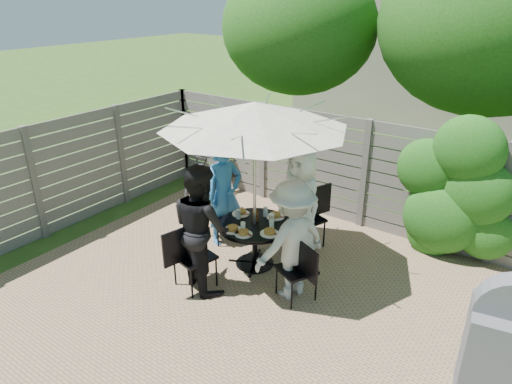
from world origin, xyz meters
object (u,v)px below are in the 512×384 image
Objects in this scene: person_left at (224,194)px; glass_left at (238,214)px; umbrella at (254,116)px; glass_right at (272,224)px; chair_front at (194,269)px; chair_right at (297,281)px; plate_right at (270,232)px; glass_back at (266,212)px; patio_table at (255,236)px; person_right at (292,240)px; plate_front at (233,229)px; coffee_cup at (272,218)px; bicycle at (220,171)px; glass_front at (243,227)px; person_back at (301,201)px; bbq_grill at (507,355)px; chair_left at (221,221)px; plate_back at (275,216)px; syrup_jug at (255,216)px; person_front at (201,228)px; plate_left at (241,213)px; chair_back at (307,229)px.

person_left is 0.58m from glass_left.
glass_right is (0.28, 0.01, -1.47)m from umbrella.
person_left is 1.72× the size of chair_front.
glass_left is (-1.18, 0.33, 0.48)m from chair_right.
glass_back is at bearing 130.44° from plate_right.
plate_right is (0.34, -0.13, 0.23)m from patio_table.
person_right is at bearing -20.38° from umbrella.
plate_front is 0.59m from coffee_cup.
person_left is at bearing -47.65° from bicycle.
chair_right is 3.38× the size of plate_front.
glass_front is (0.01, -0.28, 0.27)m from patio_table.
glass_front is 2.78m from bicycle.
plate_front is (0.21, 0.57, 0.41)m from chair_front.
person_back reaches higher than bbq_grill.
patio_table is at bearing -90.00° from person_back.
chair_left reaches higher than plate_back.
coffee_cup is (0.21, 0.10, -0.02)m from syrup_jug.
person_front reaches higher than plate_right.
person_back is 1.38m from chair_right.
glass_left is at bearing -133.38° from glass_back.
person_front is 6.64× the size of plate_right.
chair_front is 1.08× the size of chair_right.
plate_front is (-0.25, -0.67, 0.00)m from plate_back.
person_front is (0.49, -1.07, 0.05)m from person_left.
chair_left is 0.84m from glass_left.
glass_left is 2.38m from bicycle.
glass_front is (-0.77, 0.01, -0.05)m from person_right.
bicycle reaches higher than syrup_jug.
plate_left is (-0.34, 0.13, -1.52)m from umbrella.
chair_front reaches higher than plate_right.
glass_left is at bearing -162.57° from syrup_jug.
chair_back is 1.89m from person_front.
chair_left is at bearing -179.90° from plate_back.
chair_back is at bearing 86.39° from glass_right.
syrup_jug is at bearing -98.29° from glass_back.
chair_back is at bearing 141.18° from bbq_grill.
chair_front reaches higher than glass_front.
glass_left is at bearing -139.56° from plate_back.
chair_front is 1.36m from chair_right.
plate_right is (0.63, 0.65, -0.16)m from person_front.
glass_left is 1.00× the size of glass_right.
coffee_cup is at bearing 45.18° from patio_table.
umbrella reaches higher than plate_front.
person_back is 0.91m from plate_right.
person_right is at bearing -20.38° from patio_table.
chair_right is at bearing -20.46° from patio_table.
syrup_jug is at bearing -0.70° from chair_left.
plate_front is 1.86× the size of glass_back.
person_left is at bearing -3.45° from chair_left.
syrup_jug reaches higher than patio_table.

